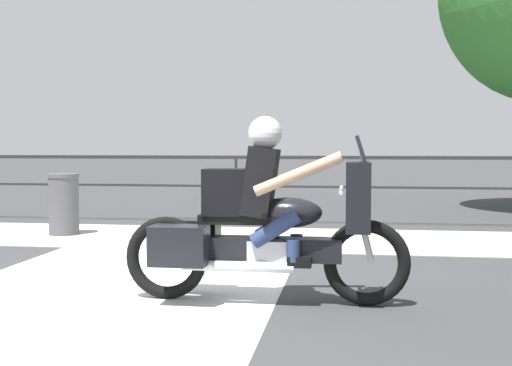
{
  "coord_description": "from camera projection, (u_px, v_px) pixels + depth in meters",
  "views": [
    {
      "loc": [
        1.92,
        -5.81,
        1.36
      ],
      "look_at": [
        0.96,
        0.95,
        0.96
      ],
      "focal_mm": 45.0,
      "sensor_mm": 36.0,
      "label": 1
    }
  ],
  "objects": [
    {
      "name": "ground_plane",
      "position": [
        142.0,
        289.0,
        6.09
      ],
      "size": [
        120.0,
        120.0,
        0.0
      ],
      "primitive_type": "plane",
      "color": "#38383A"
    },
    {
      "name": "sidewalk_band",
      "position": [
        215.0,
        237.0,
        9.45
      ],
      "size": [
        44.0,
        2.4,
        0.01
      ],
      "primitive_type": "cube",
      "color": "#B7B2A8",
      "rests_on": "ground"
    },
    {
      "name": "crosswalk_band",
      "position": [
        110.0,
        292.0,
        5.93
      ],
      "size": [
        3.14,
        6.0,
        0.01
      ],
      "primitive_type": "cube",
      "color": "silver",
      "rests_on": "ground"
    },
    {
      "name": "fence_railing",
      "position": [
        236.0,
        170.0,
        11.16
      ],
      "size": [
        36.0,
        0.05,
        1.18
      ],
      "color": "#232326",
      "rests_on": "ground"
    },
    {
      "name": "motorcycle",
      "position": [
        263.0,
        221.0,
        5.53
      ],
      "size": [
        2.48,
        0.76,
        1.61
      ],
      "rotation": [
        0.0,
        0.0,
        -0.07
      ],
      "color": "black",
      "rests_on": "ground"
    },
    {
      "name": "trash_bin",
      "position": [
        64.0,
        204.0,
        9.71
      ],
      "size": [
        0.47,
        0.47,
        0.93
      ],
      "color": "#515156",
      "rests_on": "ground"
    }
  ]
}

